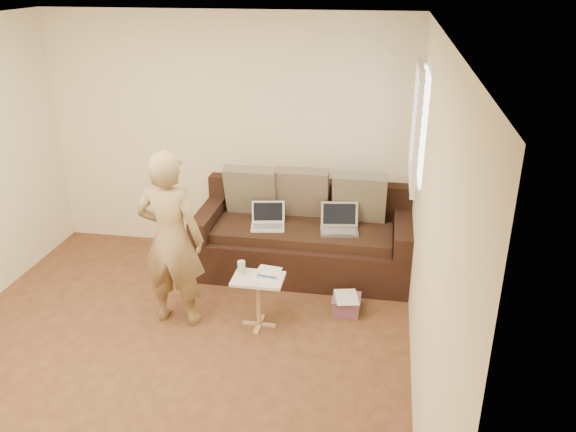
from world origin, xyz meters
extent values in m
plane|color=#4E2C1D|center=(0.00, 0.00, 0.00)|extent=(4.50, 4.50, 0.00)
plane|color=white|center=(0.00, 0.00, 2.60)|extent=(4.50, 4.50, 0.00)
plane|color=#F1E9BC|center=(0.00, 2.25, 1.30)|extent=(4.00, 0.00, 4.00)
plane|color=#F1E9BC|center=(2.00, 0.00, 1.30)|extent=(0.00, 4.50, 4.50)
imported|color=olive|center=(-0.10, 0.64, 0.81)|extent=(0.61, 0.43, 1.62)
camera|label=1|loc=(1.67, -3.65, 2.98)|focal=36.21mm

